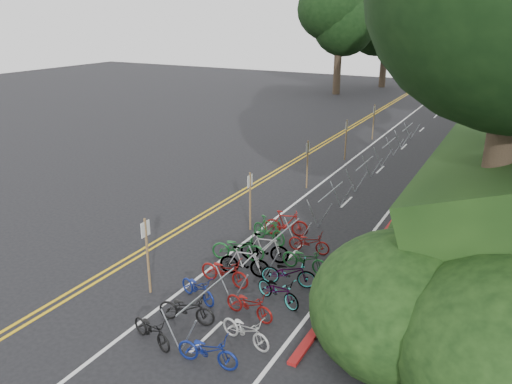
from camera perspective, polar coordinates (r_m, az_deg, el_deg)
The scene contains 9 objects.
ground at distance 17.54m, azimuth -10.50°, elevation -9.71°, with size 120.00×120.00×0.00m, color black.
road_markings at distance 25.17m, azimuth 5.05°, elevation -0.12°, with size 7.47×80.00×0.01m.
red_curb at distance 25.51m, azimuth 17.28°, elevation -0.59°, with size 0.25×28.00×0.10m, color maroon.
bike_rack_front at distance 14.52m, azimuth -5.57°, elevation -12.20°, with size 1.16×2.88×1.21m.
bike_racks_rest at distance 26.76m, azimuth 12.27°, elevation 2.63°, with size 1.14×23.00×1.17m.
signpost_near at distance 16.16m, azimuth -12.33°, elevation -6.62°, with size 0.08×0.40×2.59m.
signposts_rest at distance 28.23m, azimuth 8.28°, elevation 4.99°, with size 0.08×18.40×2.50m.
bike_front at distance 18.24m, azimuth -2.06°, elevation -6.34°, with size 1.95×0.68×1.02m, color #144C1E.
bike_valet at distance 16.54m, azimuth -0.43°, elevation -9.39°, with size 3.36×9.93×1.09m.
Camera 1 is at (9.92, -11.68, 8.54)m, focal length 35.00 mm.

